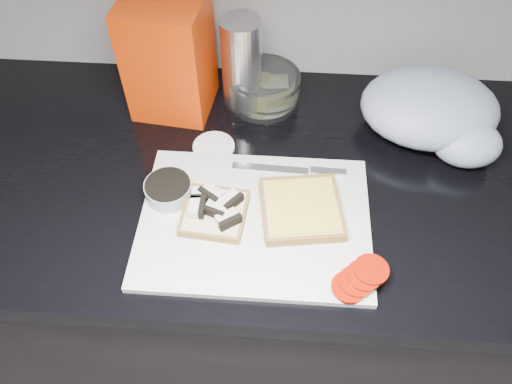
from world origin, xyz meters
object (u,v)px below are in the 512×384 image
glass_bowl (263,88)px  bread_bag (169,57)px  cutting_board (255,221)px  steel_canister (242,63)px

glass_bowl → bread_bag: 0.21m
cutting_board → glass_bowl: (-0.00, 0.33, 0.03)m
glass_bowl → steel_canister: size_ratio=0.80×
cutting_board → bread_bag: 0.37m
cutting_board → bread_bag: (-0.19, 0.30, 0.11)m
glass_bowl → steel_canister: 0.08m
cutting_board → steel_canister: size_ratio=2.07×
cutting_board → bread_bag: size_ratio=1.67×
glass_bowl → bread_bag: (-0.18, -0.02, 0.09)m
bread_bag → cutting_board: bearing=-51.3°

